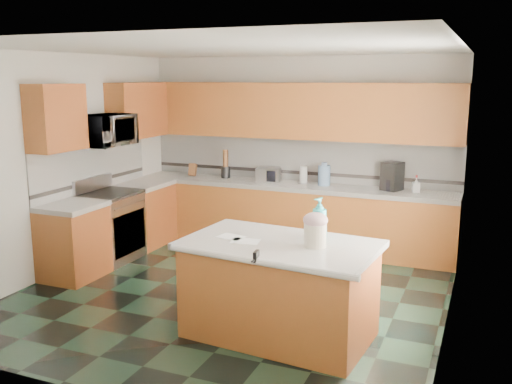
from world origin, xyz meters
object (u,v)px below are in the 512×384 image
at_px(island_top, 280,245).
at_px(treat_jar, 315,235).
at_px(toaster_oven, 268,175).
at_px(coffee_maker, 392,176).
at_px(knife_block, 193,170).
at_px(soap_bottle_island, 319,219).
at_px(island_base, 279,292).

bearing_deg(island_top, treat_jar, 2.13).
relative_size(island_top, toaster_oven, 5.17).
xyz_separation_m(island_top, coffee_maker, (0.54, 2.87, 0.22)).
height_order(treat_jar, toaster_oven, treat_jar).
height_order(island_top, coffee_maker, coffee_maker).
xyz_separation_m(treat_jar, knife_block, (-2.81, 2.86, -0.01)).
relative_size(soap_bottle_island, coffee_maker, 1.04).
relative_size(treat_jar, knife_block, 1.12).
bearing_deg(toaster_oven, island_top, -78.34).
xyz_separation_m(island_base, knife_block, (-2.46, 2.84, 0.58)).
xyz_separation_m(treat_jar, coffee_maker, (0.20, 2.89, 0.08)).
bearing_deg(island_top, coffee_maker, 84.36).
height_order(island_base, soap_bottle_island, soap_bottle_island).
height_order(knife_block, coffee_maker, coffee_maker).
bearing_deg(knife_block, soap_bottle_island, -51.69).
height_order(island_base, toaster_oven, toaster_oven).
xyz_separation_m(island_base, coffee_maker, (0.54, 2.87, 0.68)).
bearing_deg(treat_jar, island_top, -174.83).
bearing_deg(soap_bottle_island, island_base, -118.73).
height_order(soap_bottle_island, toaster_oven, soap_bottle_island).
relative_size(island_base, island_top, 0.94).
height_order(soap_bottle_island, coffee_maker, soap_bottle_island).
distance_m(treat_jar, coffee_maker, 2.90).
relative_size(treat_jar, coffee_maker, 0.56).
height_order(island_top, treat_jar, treat_jar).
bearing_deg(knife_block, island_base, -57.46).
xyz_separation_m(knife_block, toaster_oven, (1.24, 0.00, 0.00)).
relative_size(island_base, soap_bottle_island, 4.21).
height_order(island_base, treat_jar, treat_jar).
bearing_deg(island_top, island_base, 0.00).
distance_m(knife_block, toaster_oven, 1.24).
xyz_separation_m(treat_jar, soap_bottle_island, (-0.04, 0.25, 0.09)).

